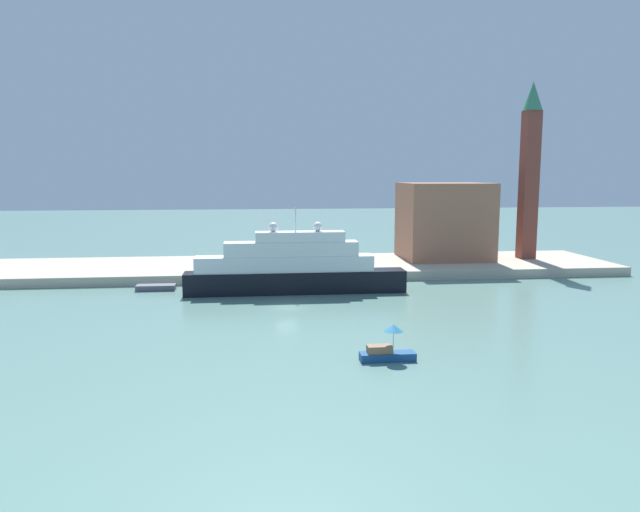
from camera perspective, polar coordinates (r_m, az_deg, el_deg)
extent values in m
plane|color=slate|center=(72.24, -3.18, -4.94)|extent=(400.00, 400.00, 0.00)
cube|color=#B7AD99|center=(98.11, -4.06, -1.11)|extent=(110.00, 20.98, 1.42)
cube|color=black|center=(80.70, -2.32, -2.49)|extent=(29.73, 3.61, 2.98)
cube|color=white|center=(80.19, -3.39, -0.72)|extent=(23.78, 3.32, 2.10)
cube|color=white|center=(79.96, -2.77, 0.70)|extent=(17.84, 3.03, 1.89)
cube|color=white|center=(79.86, -1.92, 1.87)|extent=(11.89, 2.74, 1.35)
cylinder|color=silver|center=(79.61, -2.36, 3.52)|extent=(0.16, 0.16, 3.26)
sphere|color=white|center=(79.95, -0.22, 2.83)|extent=(1.27, 1.27, 1.27)
sphere|color=white|center=(79.53, -4.49, 2.77)|extent=(1.27, 1.27, 1.27)
cube|color=navy|center=(52.57, 6.47, -9.51)|extent=(4.81, 1.41, 0.71)
cube|color=#8C6647|center=(52.22, 5.70, -8.84)|extent=(2.12, 1.13, 0.65)
cylinder|color=#B2B2B2|center=(52.30, 7.01, -8.13)|extent=(0.06, 0.06, 1.87)
cone|color=teal|center=(51.98, 7.03, -6.82)|extent=(1.70, 1.70, 0.60)
cube|color=#595966|center=(85.66, -15.39, -2.91)|extent=(5.32, 1.96, 0.77)
cube|color=#9E664C|center=(105.05, 11.78, 3.30)|extent=(14.38, 12.61, 12.98)
cube|color=brown|center=(108.61, 19.30, 6.36)|extent=(2.59, 2.59, 25.04)
cone|color=#387A5B|center=(109.34, 19.67, 14.19)|extent=(3.36, 3.36, 4.79)
cube|color=#B21E1E|center=(94.39, -10.29, -0.87)|extent=(4.47, 1.74, 0.88)
cube|color=#262D33|center=(94.29, -10.44, -0.41)|extent=(2.68, 1.57, 0.66)
cylinder|color=#334C8C|center=(92.21, -6.86, -0.78)|extent=(0.36, 0.36, 1.59)
sphere|color=tan|center=(92.08, -6.87, -0.21)|extent=(0.24, 0.24, 0.24)
cylinder|color=black|center=(89.82, 1.13, -1.21)|extent=(0.36, 0.36, 0.78)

